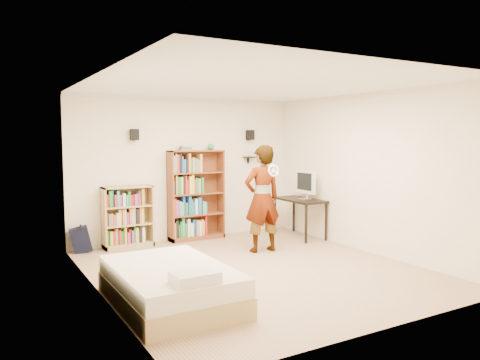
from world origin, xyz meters
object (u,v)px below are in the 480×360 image
object	(u,v)px
tall_bookshelf	(196,195)
daybed	(170,280)
computer_desk	(300,218)
low_bookshelf	(128,217)
person	(262,199)

from	to	relation	value
tall_bookshelf	daybed	world-z (taller)	tall_bookshelf
tall_bookshelf	computer_desk	size ratio (longest dim) A/B	1.54
tall_bookshelf	low_bookshelf	world-z (taller)	tall_bookshelf
tall_bookshelf	daybed	xyz separation A→B (m)	(-1.73, -3.05, -0.57)
tall_bookshelf	person	world-z (taller)	person
computer_desk	person	bearing A→B (deg)	-153.66
tall_bookshelf	low_bookshelf	xyz separation A→B (m)	(-1.33, -0.01, -0.31)
low_bookshelf	person	size ratio (longest dim) A/B	0.60
daybed	person	size ratio (longest dim) A/B	1.04
daybed	person	xyz separation A→B (m)	(2.30, 1.60, 0.63)
tall_bookshelf	low_bookshelf	distance (m)	1.37
tall_bookshelf	computer_desk	bearing A→B (deg)	-24.18
low_bookshelf	daybed	xyz separation A→B (m)	(-0.40, -3.05, -0.27)
computer_desk	person	xyz separation A→B (m)	(-1.27, -0.63, 0.53)
daybed	person	world-z (taller)	person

